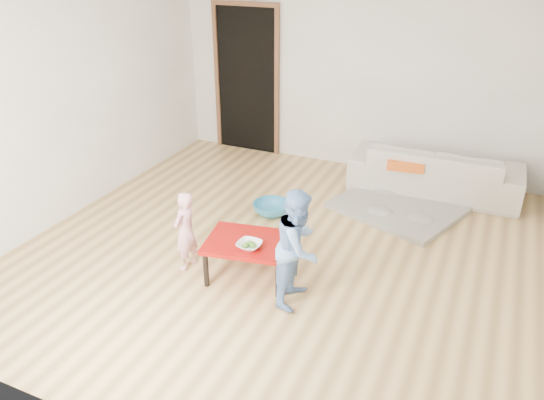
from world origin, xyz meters
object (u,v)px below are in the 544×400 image
Objects in this scene: sofa at (435,170)px; red_table at (249,259)px; bowl at (249,245)px; basin at (272,208)px; child_pink at (185,231)px; child_blue at (299,247)px.

sofa is 2.64× the size of red_table.
sofa is 9.29× the size of bowl.
sofa reaches higher than basin.
bowl is at bearing 92.49° from child_pink.
bowl is (0.06, -0.11, 0.22)m from red_table.
sofa is 2.58× the size of child_pink.
basin is at bearing 171.15° from child_pink.
child_blue is (0.54, -0.13, 0.33)m from red_table.
child_blue reaches higher than basin.
red_table is at bearing -75.13° from basin.
child_pink is 1.41m from basin.
child_blue is at bearing -57.61° from basin.
child_pink is 0.75× the size of child_blue.
bowl reaches higher than basin.
basin is (-1.60, -1.38, -0.23)m from sofa.
child_blue is 1.69m from basin.
basin is (-0.87, 1.37, -0.46)m from child_blue.
child_blue is (-0.73, -2.75, 0.23)m from sofa.
child_blue is (0.48, -0.02, 0.11)m from bowl.
child_blue is at bearing 91.69° from child_pink.
child_pink is at bearing 88.24° from child_blue.
red_table is at bearing 63.13° from sofa.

